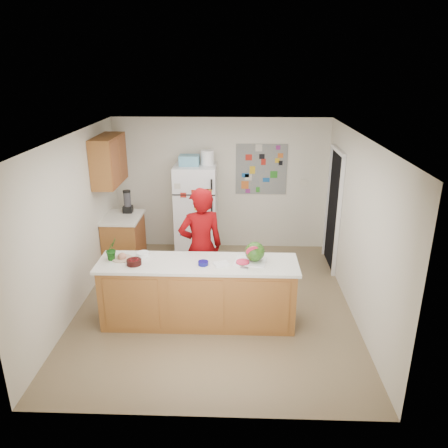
{
  "coord_description": "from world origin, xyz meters",
  "views": [
    {
      "loc": [
        0.34,
        -5.75,
        3.41
      ],
      "look_at": [
        0.13,
        0.2,
        1.21
      ],
      "focal_mm": 35.0,
      "sensor_mm": 36.0,
      "label": 1
    }
  ],
  "objects_px": {
    "person": "(201,247)",
    "watermelon": "(255,252)",
    "cherry_bowl": "(134,262)",
    "refrigerator": "(196,210)"
  },
  "relations": [
    {
      "from": "refrigerator",
      "to": "cherry_bowl",
      "type": "bearing_deg",
      "value": -103.12
    },
    {
      "from": "person",
      "to": "watermelon",
      "type": "xyz_separation_m",
      "value": [
        0.76,
        -0.5,
        0.16
      ]
    },
    {
      "from": "watermelon",
      "to": "person",
      "type": "bearing_deg",
      "value": 146.95
    },
    {
      "from": "person",
      "to": "cherry_bowl",
      "type": "relative_size",
      "value": 9.18
    },
    {
      "from": "refrigerator",
      "to": "cherry_bowl",
      "type": "relative_size",
      "value": 8.69
    },
    {
      "from": "person",
      "to": "cherry_bowl",
      "type": "bearing_deg",
      "value": 19.98
    },
    {
      "from": "person",
      "to": "cherry_bowl",
      "type": "height_order",
      "value": "person"
    },
    {
      "from": "watermelon",
      "to": "cherry_bowl",
      "type": "height_order",
      "value": "watermelon"
    },
    {
      "from": "person",
      "to": "cherry_bowl",
      "type": "xyz_separation_m",
      "value": [
        -0.83,
        -0.65,
        0.06
      ]
    },
    {
      "from": "refrigerator",
      "to": "watermelon",
      "type": "distance_m",
      "value": 2.55
    }
  ]
}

